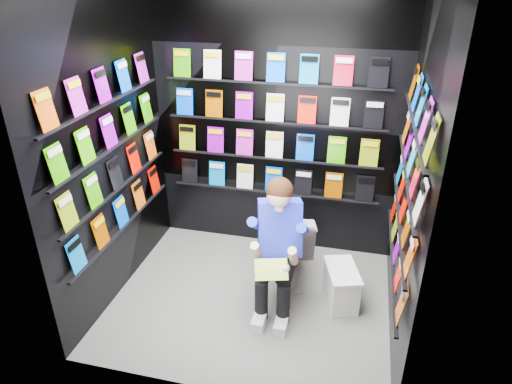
# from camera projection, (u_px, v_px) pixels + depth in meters

# --- Properties ---
(floor) EXTENTS (2.40, 2.40, 0.00)m
(floor) POSITION_uv_depth(u_px,v_px,m) (251.00, 300.00, 4.08)
(floor) COLOR slate
(floor) RESTS_ON ground
(wall_back) EXTENTS (2.40, 0.04, 2.60)m
(wall_back) POSITION_uv_depth(u_px,v_px,m) (275.00, 126.00, 4.37)
(wall_back) COLOR black
(wall_back) RESTS_ON floor
(wall_front) EXTENTS (2.40, 0.04, 2.60)m
(wall_front) POSITION_uv_depth(u_px,v_px,m) (208.00, 233.00, 2.63)
(wall_front) COLOR black
(wall_front) RESTS_ON floor
(wall_left) EXTENTS (0.04, 2.00, 2.60)m
(wall_left) POSITION_uv_depth(u_px,v_px,m) (109.00, 153.00, 3.75)
(wall_left) COLOR black
(wall_left) RESTS_ON floor
(wall_right) EXTENTS (0.04, 2.00, 2.60)m
(wall_right) POSITION_uv_depth(u_px,v_px,m) (413.00, 182.00, 3.25)
(wall_right) COLOR black
(wall_right) RESTS_ON floor
(comics_back) EXTENTS (2.10, 0.06, 1.37)m
(comics_back) POSITION_uv_depth(u_px,v_px,m) (275.00, 127.00, 4.34)
(comics_back) COLOR red
(comics_back) RESTS_ON wall_back
(comics_left) EXTENTS (0.06, 1.70, 1.37)m
(comics_left) POSITION_uv_depth(u_px,v_px,m) (112.00, 153.00, 3.74)
(comics_left) COLOR red
(comics_left) RESTS_ON wall_left
(comics_right) EXTENTS (0.06, 1.70, 1.37)m
(comics_right) POSITION_uv_depth(u_px,v_px,m) (409.00, 181.00, 3.26)
(comics_right) COLOR red
(comics_right) RESTS_ON wall_right
(toilet) EXTENTS (0.61, 0.84, 0.73)m
(toilet) POSITION_uv_depth(u_px,v_px,m) (287.00, 242.00, 4.25)
(toilet) COLOR white
(toilet) RESTS_ON floor
(longbox) EXTENTS (0.34, 0.47, 0.31)m
(longbox) POSITION_uv_depth(u_px,v_px,m) (341.00, 287.00, 3.99)
(longbox) COLOR white
(longbox) RESTS_ON floor
(longbox_lid) EXTENTS (0.37, 0.49, 0.03)m
(longbox_lid) POSITION_uv_depth(u_px,v_px,m) (343.00, 271.00, 3.92)
(longbox_lid) COLOR white
(longbox_lid) RESTS_ON longbox
(reader) EXTENTS (0.66, 0.81, 1.30)m
(reader) POSITION_uv_depth(u_px,v_px,m) (280.00, 228.00, 3.75)
(reader) COLOR #111DC9
(reader) RESTS_ON toilet
(held_comic) EXTENTS (0.29, 0.22, 0.11)m
(held_comic) POSITION_uv_depth(u_px,v_px,m) (271.00, 269.00, 3.52)
(held_comic) COLOR green
(held_comic) RESTS_ON reader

